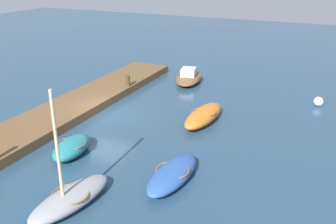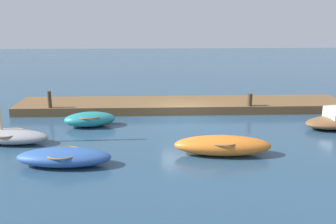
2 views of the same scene
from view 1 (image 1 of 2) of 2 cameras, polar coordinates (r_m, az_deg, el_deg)
ground_plane at (r=23.00m, az=-9.24°, el=-0.23°), size 84.00×84.00×0.00m
dock_platform at (r=24.06m, az=-13.37°, el=1.09°), size 19.83×3.15×0.50m
rowboat_grey at (r=14.81m, az=-14.42°, el=-12.29°), size 3.90×1.90×4.66m
motorboat_brown at (r=28.64m, az=3.12°, el=5.26°), size 4.36×2.64×1.09m
rowboat_orange at (r=21.41m, az=5.34°, el=-0.52°), size 4.15×1.61×0.81m
rowboat_blue at (r=15.80m, az=0.71°, el=-9.27°), size 3.75×1.50×0.69m
dinghy_teal at (r=18.38m, az=-14.26°, el=-5.14°), size 2.80×1.68×0.77m
mooring_post_west at (r=26.19m, az=-6.02°, el=4.68°), size 0.28×0.28×0.72m
marker_buoy at (r=25.59m, az=21.62°, el=1.48°), size 0.59×0.59×0.59m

